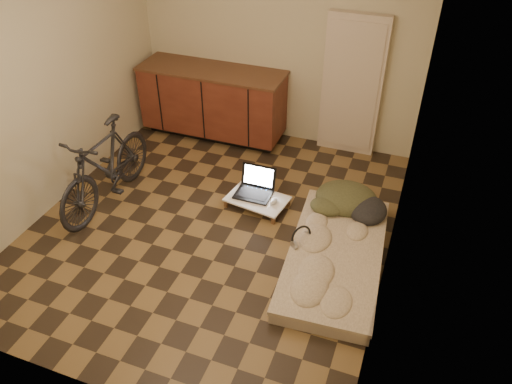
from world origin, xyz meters
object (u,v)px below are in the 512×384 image
(bicycle, at_px, (104,162))
(laptop, at_px, (255,188))
(lap_desk, at_px, (257,199))
(futon, at_px, (335,256))

(bicycle, relative_size, laptop, 4.03)
(bicycle, xyz_separation_m, lap_desk, (1.52, 0.47, -0.41))
(bicycle, height_order, futon, bicycle)
(futon, bearing_deg, laptop, 144.02)
(bicycle, relative_size, lap_desk, 2.26)
(laptop, bearing_deg, lap_desk, -57.15)
(lap_desk, relative_size, laptop, 1.78)
(bicycle, distance_m, laptop, 1.60)
(futon, xyz_separation_m, lap_desk, (-0.98, 0.56, 0.02))
(lap_desk, bearing_deg, futon, -20.77)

